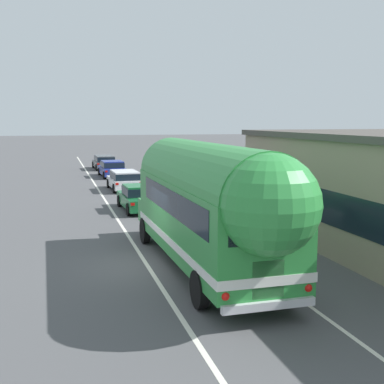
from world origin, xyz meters
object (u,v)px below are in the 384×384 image
(car_lead, at_px, (140,197))
(car_fourth, at_px, (104,161))
(painted_bus, at_px, (210,202))
(car_third, at_px, (112,168))
(car_second, at_px, (124,179))

(car_lead, height_order, car_fourth, same)
(painted_bus, distance_m, car_lead, 12.02)
(car_lead, xyz_separation_m, car_fourth, (0.33, 23.72, 0.06))
(painted_bus, bearing_deg, car_third, 89.76)
(car_fourth, bearing_deg, car_second, -90.37)
(painted_bus, bearing_deg, car_lead, 91.19)
(car_third, xyz_separation_m, car_fourth, (-0.03, 6.96, 0.04))
(car_third, bearing_deg, painted_bus, -90.24)
(painted_bus, relative_size, car_fourth, 2.59)
(car_third, distance_m, car_fourth, 6.97)
(painted_bus, height_order, car_second, painted_bus)
(painted_bus, relative_size, car_second, 2.74)
(car_second, distance_m, car_third, 8.75)
(car_lead, bearing_deg, car_fourth, 89.20)
(painted_bus, xyz_separation_m, car_fourth, (0.08, 35.63, -1.52))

